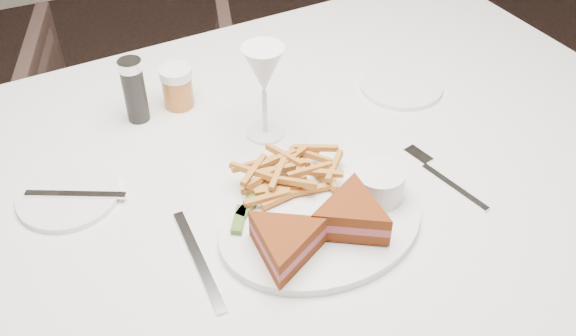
# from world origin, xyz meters

# --- Properties ---
(table) EXTENTS (1.55, 1.09, 0.75)m
(table) POSITION_xyz_m (-0.12, 0.07, 0.38)
(table) COLOR silver
(table) RESTS_ON ground
(chair_far) EXTENTS (0.73, 0.70, 0.61)m
(chair_far) POSITION_xyz_m (-0.18, 0.98, 0.31)
(chair_far) COLOR #45302A
(chair_far) RESTS_ON ground
(table_setting) EXTENTS (0.81, 0.60, 0.18)m
(table_setting) POSITION_xyz_m (-0.12, 0.02, 0.79)
(table_setting) COLOR white
(table_setting) RESTS_ON table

